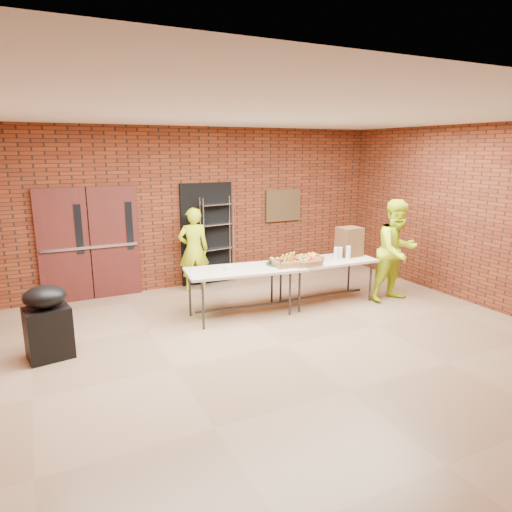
{
  "coord_description": "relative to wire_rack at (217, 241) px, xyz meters",
  "views": [
    {
      "loc": [
        -3.09,
        -5.3,
        2.75
      ],
      "look_at": [
        0.22,
        1.4,
        1.0
      ],
      "focal_mm": 32.0,
      "sensor_mm": 36.0,
      "label": 1
    }
  ],
  "objects": [
    {
      "name": "room",
      "position": [
        -0.27,
        -3.32,
        0.69
      ],
      "size": [
        8.08,
        7.08,
        3.28
      ],
      "color": "#826446",
      "rests_on": "ground"
    },
    {
      "name": "double_doors",
      "position": [
        -2.47,
        0.12,
        0.14
      ],
      "size": [
        1.78,
        0.12,
        2.1
      ],
      "color": "#431713",
      "rests_on": "room"
    },
    {
      "name": "dark_doorway",
      "position": [
        -0.17,
        0.14,
        0.14
      ],
      "size": [
        1.1,
        0.06,
        2.1
      ],
      "primitive_type": "cube",
      "color": "black",
      "rests_on": "room"
    },
    {
      "name": "bronze_plaque",
      "position": [
        1.63,
        0.13,
        0.64
      ],
      "size": [
        0.85,
        0.04,
        0.7
      ],
      "primitive_type": "cube",
      "color": "#43341B",
      "rests_on": "room"
    },
    {
      "name": "wire_rack",
      "position": [
        0.0,
        0.0,
        0.0
      ],
      "size": [
        0.69,
        0.3,
        1.82
      ],
      "primitive_type": null,
      "rotation": [
        0.0,
        0.0,
        0.13
      ],
      "color": "#AFB0B6",
      "rests_on": "room"
    },
    {
      "name": "table_left",
      "position": [
        -0.26,
        -1.92,
        -0.17
      ],
      "size": [
        2.06,
        1.06,
        0.81
      ],
      "rotation": [
        0.0,
        0.0,
        -0.13
      ],
      "color": "#C1AE93",
      "rests_on": "room"
    },
    {
      "name": "table_right",
      "position": [
        1.26,
        -1.97,
        -0.18
      ],
      "size": [
        1.97,
        0.88,
        0.8
      ],
      "rotation": [
        0.0,
        0.0,
        -0.04
      ],
      "color": "#C1AE93",
      "rests_on": "room"
    },
    {
      "name": "basket_bananas",
      "position": [
        0.47,
        -2.07,
        -0.05
      ],
      "size": [
        0.48,
        0.37,
        0.15
      ],
      "color": "#98693D",
      "rests_on": "table_right"
    },
    {
      "name": "basket_oranges",
      "position": [
        1.01,
        -1.92,
        -0.06
      ],
      "size": [
        0.42,
        0.33,
        0.13
      ],
      "color": "#98693D",
      "rests_on": "table_right"
    },
    {
      "name": "basket_apples",
      "position": [
        0.78,
        -2.16,
        -0.05
      ],
      "size": [
        0.47,
        0.37,
        0.15
      ],
      "color": "#98693D",
      "rests_on": "table_right"
    },
    {
      "name": "muffin_tray",
      "position": [
        0.38,
        -1.91,
        -0.05
      ],
      "size": [
        0.45,
        0.45,
        0.11
      ],
      "color": "#144D22",
      "rests_on": "table_left"
    },
    {
      "name": "napkin_box",
      "position": [
        -0.51,
        -1.87,
        -0.07
      ],
      "size": [
        0.18,
        0.12,
        0.06
      ],
      "primitive_type": "cube",
      "color": "silver",
      "rests_on": "table_left"
    },
    {
      "name": "coffee_dispenser",
      "position": [
        1.92,
        -1.87,
        0.16
      ],
      "size": [
        0.41,
        0.37,
        0.54
      ],
      "primitive_type": "cube",
      "color": "#52361C",
      "rests_on": "table_right"
    },
    {
      "name": "cup_stack_front",
      "position": [
        1.49,
        -2.05,
        0.0
      ],
      "size": [
        0.08,
        0.08,
        0.23
      ],
      "primitive_type": "cylinder",
      "color": "silver",
      "rests_on": "table_right"
    },
    {
      "name": "cup_stack_mid",
      "position": [
        1.7,
        -2.15,
        0.01
      ],
      "size": [
        0.08,
        0.08,
        0.25
      ],
      "primitive_type": "cylinder",
      "color": "silver",
      "rests_on": "table_right"
    },
    {
      "name": "cup_stack_back",
      "position": [
        1.63,
        -2.0,
        -0.01
      ],
      "size": [
        0.07,
        0.07,
        0.21
      ],
      "primitive_type": "cylinder",
      "color": "silver",
      "rests_on": "table_right"
    },
    {
      "name": "covered_grill",
      "position": [
        -3.33,
        -2.26,
        -0.4
      ],
      "size": [
        0.62,
        0.55,
        1.01
      ],
      "rotation": [
        0.0,
        0.0,
        0.16
      ],
      "color": "black",
      "rests_on": "room"
    },
    {
      "name": "volunteer_woman",
      "position": [
        -0.59,
        -0.22,
        -0.08
      ],
      "size": [
        0.65,
        0.47,
        1.66
      ],
      "primitive_type": "imported",
      "rotation": [
        0.0,
        0.0,
        3.01
      ],
      "color": "#C4E018",
      "rests_on": "room"
    },
    {
      "name": "volunteer_man",
      "position": [
        2.56,
        -2.45,
        0.03
      ],
      "size": [
        0.93,
        0.74,
        1.88
      ],
      "primitive_type": "imported",
      "rotation": [
        0.0,
        0.0,
        0.02
      ],
      "color": "#C4E018",
      "rests_on": "room"
    }
  ]
}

